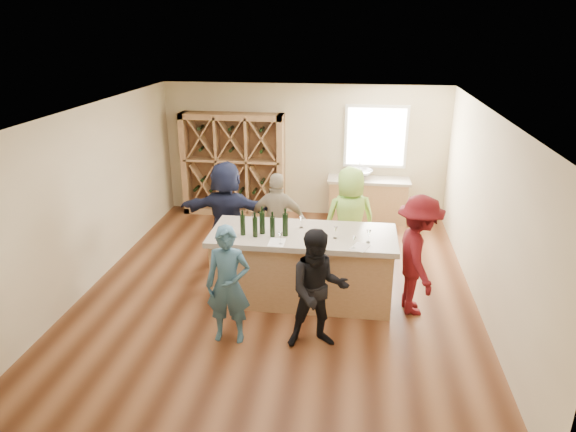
# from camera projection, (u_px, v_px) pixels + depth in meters

# --- Properties ---
(floor) EXTENTS (6.00, 7.00, 0.10)m
(floor) POSITION_uv_depth(u_px,v_px,m) (280.00, 290.00, 8.22)
(floor) COLOR brown
(floor) RESTS_ON ground
(ceiling) EXTENTS (6.00, 7.00, 0.10)m
(ceiling) POSITION_uv_depth(u_px,v_px,m) (279.00, 107.00, 7.19)
(ceiling) COLOR white
(ceiling) RESTS_ON ground
(wall_back) EXTENTS (6.00, 0.10, 2.80)m
(wall_back) POSITION_uv_depth(u_px,v_px,m) (304.00, 150.00, 11.00)
(wall_back) COLOR beige
(wall_back) RESTS_ON ground
(wall_front) EXTENTS (6.00, 0.10, 2.80)m
(wall_front) POSITION_uv_depth(u_px,v_px,m) (219.00, 341.00, 4.42)
(wall_front) COLOR beige
(wall_front) RESTS_ON ground
(wall_left) EXTENTS (0.10, 7.00, 2.80)m
(wall_left) POSITION_uv_depth(u_px,v_px,m) (89.00, 196.00, 8.08)
(wall_left) COLOR beige
(wall_left) RESTS_ON ground
(wall_right) EXTENTS (0.10, 7.00, 2.80)m
(wall_right) POSITION_uv_depth(u_px,v_px,m) (490.00, 214.00, 7.33)
(wall_right) COLOR beige
(wall_right) RESTS_ON ground
(window_frame) EXTENTS (1.30, 0.06, 1.30)m
(window_frame) POSITION_uv_depth(u_px,v_px,m) (376.00, 137.00, 10.61)
(window_frame) COLOR white
(window_frame) RESTS_ON wall_back
(window_pane) EXTENTS (1.18, 0.01, 1.18)m
(window_pane) POSITION_uv_depth(u_px,v_px,m) (376.00, 137.00, 10.58)
(window_pane) COLOR white
(window_pane) RESTS_ON wall_back
(wine_rack) EXTENTS (2.20, 0.45, 2.20)m
(wine_rack) POSITION_uv_depth(u_px,v_px,m) (233.00, 165.00, 11.03)
(wine_rack) COLOR #A2774D
(wine_rack) RESTS_ON floor
(back_counter_base) EXTENTS (1.60, 0.58, 0.86)m
(back_counter_base) POSITION_uv_depth(u_px,v_px,m) (368.00, 201.00, 10.84)
(back_counter_base) COLOR #A2774D
(back_counter_base) RESTS_ON floor
(back_counter_top) EXTENTS (1.70, 0.62, 0.06)m
(back_counter_top) POSITION_uv_depth(u_px,v_px,m) (369.00, 180.00, 10.68)
(back_counter_top) COLOR #A49786
(back_counter_top) RESTS_ON back_counter_base
(sink) EXTENTS (0.54, 0.54, 0.19)m
(sink) POSITION_uv_depth(u_px,v_px,m) (359.00, 174.00, 10.66)
(sink) COLOR silver
(sink) RESTS_ON back_counter_top
(faucet) EXTENTS (0.02, 0.02, 0.30)m
(faucet) POSITION_uv_depth(u_px,v_px,m) (360.00, 169.00, 10.81)
(faucet) COLOR silver
(faucet) RESTS_ON back_counter_top
(tasting_counter_base) EXTENTS (2.60, 1.00, 1.00)m
(tasting_counter_base) POSITION_uv_depth(u_px,v_px,m) (303.00, 268.00, 7.72)
(tasting_counter_base) COLOR #A2774D
(tasting_counter_base) RESTS_ON floor
(tasting_counter_top) EXTENTS (2.72, 1.12, 0.08)m
(tasting_counter_top) POSITION_uv_depth(u_px,v_px,m) (303.00, 235.00, 7.53)
(tasting_counter_top) COLOR #A49786
(tasting_counter_top) RESTS_ON tasting_counter_base
(wine_bottle_a) EXTENTS (0.10, 0.10, 0.30)m
(wine_bottle_a) POSITION_uv_depth(u_px,v_px,m) (243.00, 225.00, 7.39)
(wine_bottle_a) COLOR black
(wine_bottle_a) RESTS_ON tasting_counter_top
(wine_bottle_b) EXTENTS (0.09, 0.09, 0.29)m
(wine_bottle_b) POSITION_uv_depth(u_px,v_px,m) (255.00, 227.00, 7.33)
(wine_bottle_b) COLOR black
(wine_bottle_b) RESTS_ON tasting_counter_top
(wine_bottle_c) EXTENTS (0.11, 0.11, 0.33)m
(wine_bottle_c) POSITION_uv_depth(u_px,v_px,m) (262.00, 223.00, 7.44)
(wine_bottle_c) COLOR black
(wine_bottle_c) RESTS_ON tasting_counter_top
(wine_bottle_d) EXTENTS (0.09, 0.09, 0.30)m
(wine_bottle_d) POSITION_uv_depth(u_px,v_px,m) (272.00, 227.00, 7.33)
(wine_bottle_d) COLOR black
(wine_bottle_d) RESTS_ON tasting_counter_top
(wine_bottle_e) EXTENTS (0.10, 0.10, 0.33)m
(wine_bottle_e) POSITION_uv_depth(u_px,v_px,m) (285.00, 225.00, 7.36)
(wine_bottle_e) COLOR black
(wine_bottle_e) RESTS_ON tasting_counter_top
(wine_glass_a) EXTENTS (0.07, 0.07, 0.17)m
(wine_glass_a) POSITION_uv_depth(u_px,v_px,m) (281.00, 239.00, 7.10)
(wine_glass_a) COLOR white
(wine_glass_a) RESTS_ON tasting_counter_top
(wine_glass_b) EXTENTS (0.06, 0.06, 0.16)m
(wine_glass_b) POSITION_uv_depth(u_px,v_px,m) (310.00, 240.00, 7.06)
(wine_glass_b) COLOR white
(wine_glass_b) RESTS_ON tasting_counter_top
(wine_glass_c) EXTENTS (0.07, 0.07, 0.16)m
(wine_glass_c) POSITION_uv_depth(u_px,v_px,m) (354.00, 243.00, 6.98)
(wine_glass_c) COLOR white
(wine_glass_c) RESTS_ON tasting_counter_top
(wine_glass_d) EXTENTS (0.07, 0.07, 0.17)m
(wine_glass_d) POSITION_uv_depth(u_px,v_px,m) (335.00, 233.00, 7.30)
(wine_glass_d) COLOR white
(wine_glass_d) RESTS_ON tasting_counter_top
(wine_glass_e) EXTENTS (0.09, 0.09, 0.18)m
(wine_glass_e) POSITION_uv_depth(u_px,v_px,m) (368.00, 236.00, 7.15)
(wine_glass_e) COLOR white
(wine_glass_e) RESTS_ON tasting_counter_top
(tasting_menu_a) EXTENTS (0.23, 0.31, 0.00)m
(tasting_menu_a) POSITION_uv_depth(u_px,v_px,m) (277.00, 242.00, 7.19)
(tasting_menu_a) COLOR white
(tasting_menu_a) RESTS_ON tasting_counter_top
(tasting_menu_b) EXTENTS (0.22, 0.29, 0.00)m
(tasting_menu_b) POSITION_uv_depth(u_px,v_px,m) (318.00, 244.00, 7.12)
(tasting_menu_b) COLOR white
(tasting_menu_b) RESTS_ON tasting_counter_top
(tasting_menu_c) EXTENTS (0.31, 0.35, 0.00)m
(tasting_menu_c) POSITION_uv_depth(u_px,v_px,m) (360.00, 247.00, 7.03)
(tasting_menu_c) COLOR white
(tasting_menu_c) RESTS_ON tasting_counter_top
(person_near_left) EXTENTS (0.60, 0.44, 1.61)m
(person_near_left) POSITION_uv_depth(u_px,v_px,m) (228.00, 285.00, 6.60)
(person_near_left) COLOR #335972
(person_near_left) RESTS_ON floor
(person_near_right) EXTENTS (0.86, 0.59, 1.61)m
(person_near_right) POSITION_uv_depth(u_px,v_px,m) (318.00, 290.00, 6.47)
(person_near_right) COLOR black
(person_near_right) RESTS_ON floor
(person_server) EXTENTS (0.68, 1.20, 1.77)m
(person_server) POSITION_uv_depth(u_px,v_px,m) (418.00, 255.00, 7.25)
(person_server) COLOR #590F14
(person_server) RESTS_ON floor
(person_far_mid) EXTENTS (0.99, 0.52, 1.68)m
(person_far_mid) POSITION_uv_depth(u_px,v_px,m) (278.00, 222.00, 8.59)
(person_far_mid) COLOR gray
(person_far_mid) RESTS_ON floor
(person_far_right) EXTENTS (1.00, 0.79, 1.79)m
(person_far_right) POSITION_uv_depth(u_px,v_px,m) (350.00, 220.00, 8.51)
(person_far_right) COLOR #8CC64C
(person_far_right) RESTS_ON floor
(person_far_left) EXTENTS (1.71, 0.64, 1.84)m
(person_far_left) POSITION_uv_depth(u_px,v_px,m) (227.00, 214.00, 8.73)
(person_far_left) COLOR #191E38
(person_far_left) RESTS_ON floor
(wine_glass_f) EXTENTS (0.07, 0.07, 0.18)m
(wine_glass_f) POSITION_uv_depth(u_px,v_px,m) (301.00, 222.00, 7.67)
(wine_glass_f) COLOR white
(wine_glass_f) RESTS_ON tasting_counter_top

